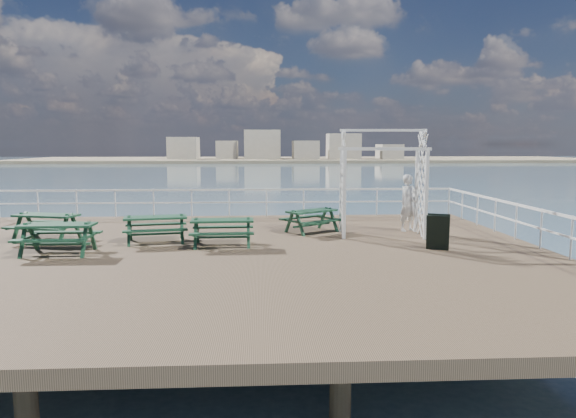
# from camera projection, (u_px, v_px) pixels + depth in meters

# --- Properties ---
(ground) EXTENTS (18.00, 14.00, 0.30)m
(ground) POSITION_uv_depth(u_px,v_px,m) (214.00, 258.00, 13.54)
(ground) COLOR brown
(ground) RESTS_ON ground
(sea_backdrop) EXTENTS (300.00, 300.00, 9.20)m
(sea_backdrop) POSITION_uv_depth(u_px,v_px,m) (299.00, 156.00, 147.08)
(sea_backdrop) COLOR #446073
(sea_backdrop) RESTS_ON ground
(railing) EXTENTS (17.77, 13.76, 1.10)m
(railing) POSITION_uv_depth(u_px,v_px,m) (219.00, 208.00, 15.95)
(railing) COLOR silver
(railing) RESTS_ON ground
(picnic_table_a) EXTENTS (2.16, 1.91, 0.89)m
(picnic_table_a) POSITION_uv_depth(u_px,v_px,m) (47.00, 221.00, 15.11)
(picnic_table_a) COLOR #12311D
(picnic_table_a) RESTS_ON ground
(picnic_table_b) EXTENTS (1.99, 1.71, 0.86)m
(picnic_table_b) POSITION_uv_depth(u_px,v_px,m) (156.00, 224.00, 14.85)
(picnic_table_b) COLOR #12311D
(picnic_table_b) RESTS_ON ground
(picnic_table_c) EXTENTS (2.14, 2.05, 0.81)m
(picnic_table_c) POSITION_uv_depth(u_px,v_px,m) (312.00, 216.00, 16.59)
(picnic_table_c) COLOR #12311D
(picnic_table_c) RESTS_ON ground
(picnic_table_d) EXTENTS (1.85, 1.50, 0.90)m
(picnic_table_d) POSITION_uv_depth(u_px,v_px,m) (58.00, 232.00, 13.28)
(picnic_table_d) COLOR #12311D
(picnic_table_d) RESTS_ON ground
(picnic_table_e) EXTENTS (1.78, 1.46, 0.85)m
(picnic_table_e) POSITION_uv_depth(u_px,v_px,m) (222.00, 227.00, 14.36)
(picnic_table_e) COLOR #12311D
(picnic_table_e) RESTS_ON ground
(trellis_arbor) EXTENTS (2.76, 1.64, 3.29)m
(trellis_arbor) POSITION_uv_depth(u_px,v_px,m) (382.00, 189.00, 15.91)
(trellis_arbor) COLOR silver
(trellis_arbor) RESTS_ON ground
(sandwich_board) EXTENTS (0.72, 0.64, 0.97)m
(sandwich_board) POSITION_uv_depth(u_px,v_px,m) (438.00, 232.00, 13.79)
(sandwich_board) COLOR black
(sandwich_board) RESTS_ON ground
(person) EXTENTS (0.81, 0.72, 1.85)m
(person) POSITION_uv_depth(u_px,v_px,m) (408.00, 203.00, 16.75)
(person) COLOR silver
(person) RESTS_ON ground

